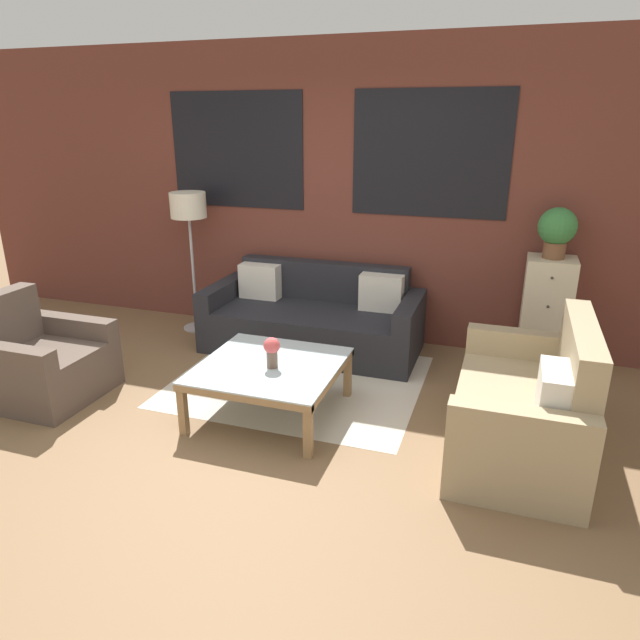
{
  "coord_description": "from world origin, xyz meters",
  "views": [
    {
      "loc": [
        1.7,
        -2.89,
        2.11
      ],
      "look_at": [
        0.3,
        1.26,
        0.55
      ],
      "focal_mm": 32.0,
      "sensor_mm": 36.0,
      "label": 1
    }
  ],
  "objects_px": {
    "settee_vintage": "(527,410)",
    "couch_dark": "(314,320)",
    "floor_lamp": "(189,213)",
    "armchair_corner": "(43,363)",
    "drawer_cabinet": "(545,314)",
    "coffee_table": "(270,371)",
    "flower_vase": "(272,350)",
    "potted_plant": "(557,229)"
  },
  "relations": [
    {
      "from": "couch_dark",
      "to": "armchair_corner",
      "type": "relative_size",
      "value": 2.4
    },
    {
      "from": "coffee_table",
      "to": "drawer_cabinet",
      "type": "xyz_separation_m",
      "value": [
        1.93,
        1.57,
        0.14
      ]
    },
    {
      "from": "armchair_corner",
      "to": "coffee_table",
      "type": "relative_size",
      "value": 0.84
    },
    {
      "from": "couch_dark",
      "to": "floor_lamp",
      "type": "distance_m",
      "value": 1.64
    },
    {
      "from": "settee_vintage",
      "to": "potted_plant",
      "type": "bearing_deg",
      "value": 84.74
    },
    {
      "from": "settee_vintage",
      "to": "flower_vase",
      "type": "bearing_deg",
      "value": -176.69
    },
    {
      "from": "flower_vase",
      "to": "couch_dark",
      "type": "bearing_deg",
      "value": 96.9
    },
    {
      "from": "floor_lamp",
      "to": "settee_vintage",
      "type": "bearing_deg",
      "value": -23.11
    },
    {
      "from": "armchair_corner",
      "to": "drawer_cabinet",
      "type": "bearing_deg",
      "value": 26.35
    },
    {
      "from": "potted_plant",
      "to": "couch_dark",
      "type": "bearing_deg",
      "value": -173.72
    },
    {
      "from": "coffee_table",
      "to": "flower_vase",
      "type": "xyz_separation_m",
      "value": [
        0.04,
        -0.04,
        0.19
      ]
    },
    {
      "from": "coffee_table",
      "to": "flower_vase",
      "type": "bearing_deg",
      "value": -47.36
    },
    {
      "from": "settee_vintage",
      "to": "couch_dark",
      "type": "bearing_deg",
      "value": 146.29
    },
    {
      "from": "floor_lamp",
      "to": "drawer_cabinet",
      "type": "height_order",
      "value": "floor_lamp"
    },
    {
      "from": "couch_dark",
      "to": "floor_lamp",
      "type": "bearing_deg",
      "value": 175.22
    },
    {
      "from": "armchair_corner",
      "to": "flower_vase",
      "type": "bearing_deg",
      "value": 7.72
    },
    {
      "from": "floor_lamp",
      "to": "flower_vase",
      "type": "xyz_separation_m",
      "value": [
        1.51,
        -1.5,
        -0.68
      ]
    },
    {
      "from": "couch_dark",
      "to": "coffee_table",
      "type": "distance_m",
      "value": 1.35
    },
    {
      "from": "settee_vintage",
      "to": "flower_vase",
      "type": "xyz_separation_m",
      "value": [
        -1.75,
        -0.1,
        0.23
      ]
    },
    {
      "from": "floor_lamp",
      "to": "armchair_corner",
      "type": "bearing_deg",
      "value": -101.42
    },
    {
      "from": "drawer_cabinet",
      "to": "floor_lamp",
      "type": "bearing_deg",
      "value": -178.08
    },
    {
      "from": "drawer_cabinet",
      "to": "potted_plant",
      "type": "xyz_separation_m",
      "value": [
        0.0,
        0.0,
        0.74
      ]
    },
    {
      "from": "coffee_table",
      "to": "flower_vase",
      "type": "height_order",
      "value": "flower_vase"
    },
    {
      "from": "armchair_corner",
      "to": "settee_vintage",
      "type": "bearing_deg",
      "value": 5.59
    },
    {
      "from": "couch_dark",
      "to": "floor_lamp",
      "type": "relative_size",
      "value": 1.42
    },
    {
      "from": "couch_dark",
      "to": "potted_plant",
      "type": "xyz_separation_m",
      "value": [
        2.06,
        0.23,
        0.96
      ]
    },
    {
      "from": "floor_lamp",
      "to": "couch_dark",
      "type": "bearing_deg",
      "value": -4.78
    },
    {
      "from": "coffee_table",
      "to": "drawer_cabinet",
      "type": "bearing_deg",
      "value": 39.03
    },
    {
      "from": "settee_vintage",
      "to": "armchair_corner",
      "type": "distance_m",
      "value": 3.64
    },
    {
      "from": "settee_vintage",
      "to": "drawer_cabinet",
      "type": "distance_m",
      "value": 1.53
    },
    {
      "from": "couch_dark",
      "to": "armchair_corner",
      "type": "xyz_separation_m",
      "value": [
        -1.7,
        -1.64,
        -0.0
      ]
    },
    {
      "from": "coffee_table",
      "to": "flower_vase",
      "type": "relative_size",
      "value": 4.39
    },
    {
      "from": "settee_vintage",
      "to": "flower_vase",
      "type": "distance_m",
      "value": 1.77
    },
    {
      "from": "armchair_corner",
      "to": "coffee_table",
      "type": "bearing_deg",
      "value": 9.21
    },
    {
      "from": "flower_vase",
      "to": "armchair_corner",
      "type": "bearing_deg",
      "value": -172.28
    },
    {
      "from": "coffee_table",
      "to": "potted_plant",
      "type": "xyz_separation_m",
      "value": [
        1.93,
        1.57,
        0.88
      ]
    },
    {
      "from": "floor_lamp",
      "to": "potted_plant",
      "type": "bearing_deg",
      "value": 1.92
    },
    {
      "from": "coffee_table",
      "to": "floor_lamp",
      "type": "height_order",
      "value": "floor_lamp"
    },
    {
      "from": "armchair_corner",
      "to": "potted_plant",
      "type": "xyz_separation_m",
      "value": [
        3.76,
        1.86,
        0.96
      ]
    },
    {
      "from": "armchair_corner",
      "to": "potted_plant",
      "type": "height_order",
      "value": "potted_plant"
    },
    {
      "from": "couch_dark",
      "to": "coffee_table",
      "type": "xyz_separation_m",
      "value": [
        0.13,
        -1.34,
        0.07
      ]
    },
    {
      "from": "floor_lamp",
      "to": "potted_plant",
      "type": "height_order",
      "value": "floor_lamp"
    }
  ]
}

